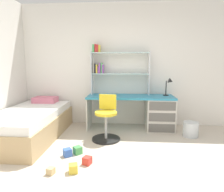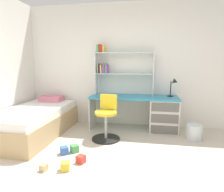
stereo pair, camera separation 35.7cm
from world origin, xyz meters
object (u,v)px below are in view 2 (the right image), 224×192
(bed_platform, at_px, (34,121))
(toy_block_natural_2, at_px, (44,167))
(desk, at_px, (156,112))
(desk_lamp, at_px, (174,85))
(swivel_chair, at_px, (106,122))
(bookshelf_hutch, at_px, (117,65))
(toy_block_yellow_1, at_px, (65,166))
(toy_block_green_4, at_px, (75,149))
(toy_block_red_0, at_px, (81,159))
(waste_bin, at_px, (194,132))
(toy_block_blue_3, at_px, (64,150))

(bed_platform, xyz_separation_m, toy_block_natural_2, (0.87, -1.23, -0.22))
(desk, xyz_separation_m, toy_block_natural_2, (-1.49, -1.92, -0.35))
(desk_lamp, distance_m, swivel_chair, 1.60)
(swivel_chair, bearing_deg, bookshelf_hutch, 86.52)
(desk, height_order, toy_block_yellow_1, desk)
(bed_platform, height_order, toy_block_green_4, bed_platform)
(toy_block_red_0, bearing_deg, bookshelf_hutch, 83.12)
(toy_block_natural_2, relative_size, toy_block_green_4, 0.76)
(toy_block_natural_2, bearing_deg, toy_block_red_0, 34.88)
(desk_lamp, relative_size, waste_bin, 1.33)
(toy_block_yellow_1, distance_m, toy_block_blue_3, 0.50)
(bookshelf_hutch, xyz_separation_m, waste_bin, (1.55, -0.60, -1.21))
(toy_block_green_4, bearing_deg, swivel_chair, 59.27)
(swivel_chair, height_order, toy_block_red_0, swivel_chair)
(desk, relative_size, desk_lamp, 4.76)
(desk, distance_m, toy_block_red_0, 1.99)
(desk, xyz_separation_m, bed_platform, (-2.36, -0.69, -0.12))
(waste_bin, bearing_deg, desk, 149.49)
(waste_bin, relative_size, toy_block_yellow_1, 2.59)
(toy_block_green_4, bearing_deg, desk, 45.51)
(desk, xyz_separation_m, bookshelf_hutch, (-0.86, 0.19, 0.96))
(desk, xyz_separation_m, toy_block_green_4, (-1.29, -1.32, -0.34))
(desk, bearing_deg, toy_block_natural_2, -127.82)
(waste_bin, height_order, toy_block_green_4, waste_bin)
(bed_platform, height_order, toy_block_yellow_1, bed_platform)
(swivel_chair, bearing_deg, toy_block_red_0, -99.92)
(toy_block_blue_3, bearing_deg, bed_platform, 142.40)
(toy_block_red_0, distance_m, toy_block_yellow_1, 0.26)
(waste_bin, xyz_separation_m, toy_block_red_0, (-1.77, -1.23, -0.09))
(swivel_chair, xyz_separation_m, bed_platform, (-1.44, -0.02, -0.06))
(desk_lamp, height_order, toy_block_red_0, desk_lamp)
(bookshelf_hutch, bearing_deg, toy_block_green_4, -106.03)
(bookshelf_hutch, bearing_deg, desk, -12.64)
(swivel_chair, bearing_deg, toy_block_blue_3, -125.04)
(desk_lamp, height_order, toy_block_natural_2, desk_lamp)
(toy_block_natural_2, bearing_deg, toy_block_yellow_1, 12.01)
(desk, bearing_deg, waste_bin, -30.51)
(toy_block_green_4, bearing_deg, bookshelf_hutch, 73.97)
(toy_block_red_0, bearing_deg, swivel_chair, 80.08)
(desk_lamp, bearing_deg, bookshelf_hutch, 174.18)
(waste_bin, relative_size, toy_block_natural_2, 3.33)
(bed_platform, bearing_deg, waste_bin, 5.39)
(toy_block_natural_2, bearing_deg, waste_bin, 34.78)
(toy_block_yellow_1, bearing_deg, desk_lamp, 50.95)
(bed_platform, bearing_deg, toy_block_blue_3, -37.60)
(waste_bin, distance_m, toy_block_natural_2, 2.65)
(bookshelf_hutch, height_order, toy_block_yellow_1, bookshelf_hutch)
(swivel_chair, relative_size, toy_block_blue_3, 7.21)
(bookshelf_hutch, relative_size, toy_block_yellow_1, 11.34)
(bed_platform, height_order, toy_block_blue_3, bed_platform)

